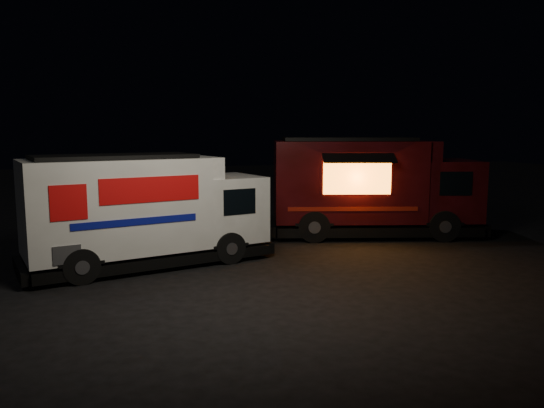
{
  "coord_description": "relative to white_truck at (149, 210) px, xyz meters",
  "views": [
    {
      "loc": [
        -2.07,
        -13.66,
        3.53
      ],
      "look_at": [
        1.98,
        2.0,
        1.3
      ],
      "focal_mm": 35.0,
      "sensor_mm": 36.0,
      "label": 1
    }
  ],
  "objects": [
    {
      "name": "ground",
      "position": [
        1.75,
        -0.53,
        -1.48
      ],
      "size": [
        80.0,
        80.0,
        0.0
      ],
      "primitive_type": "plane",
      "color": "black",
      "rests_on": "ground"
    },
    {
      "name": "white_truck",
      "position": [
        0.0,
        0.0,
        0.0
      ],
      "size": [
        6.87,
        3.95,
        2.95
      ],
      "primitive_type": null,
      "rotation": [
        0.0,
        0.0,
        0.28
      ],
      "color": "white",
      "rests_on": "ground"
    },
    {
      "name": "red_truck",
      "position": [
        7.51,
        2.27,
        0.19
      ],
      "size": [
        7.56,
        4.17,
        3.33
      ],
      "primitive_type": null,
      "rotation": [
        0.0,
        0.0,
        -0.23
      ],
      "color": "#3C0B10",
      "rests_on": "ground"
    }
  ]
}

